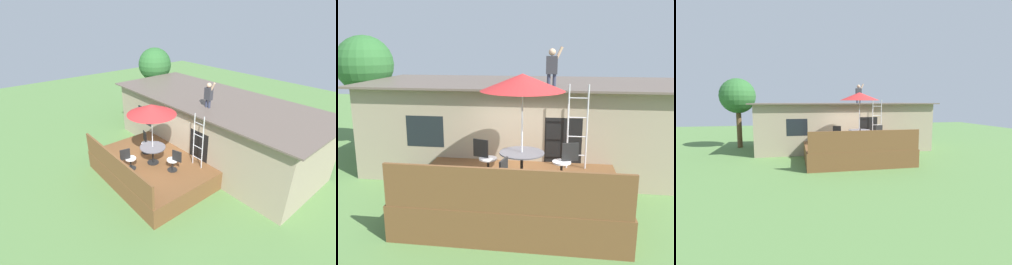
% 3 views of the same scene
% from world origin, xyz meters
% --- Properties ---
extents(ground_plane, '(40.00, 40.00, 0.00)m').
position_xyz_m(ground_plane, '(0.00, 0.00, 0.00)').
color(ground_plane, '#567F42').
extents(house, '(10.50, 4.50, 2.81)m').
position_xyz_m(house, '(-0.00, 3.60, 1.41)').
color(house, gray).
rests_on(house, ground).
extents(deck, '(4.92, 3.51, 0.80)m').
position_xyz_m(deck, '(0.00, 0.00, 0.40)').
color(deck, brown).
rests_on(deck, ground).
extents(deck_railing, '(4.82, 0.08, 0.90)m').
position_xyz_m(deck_railing, '(0.00, -1.70, 1.25)').
color(deck_railing, brown).
rests_on(deck_railing, deck).
extents(patio_table, '(1.04, 1.04, 0.74)m').
position_xyz_m(patio_table, '(0.16, -0.06, 1.39)').
color(patio_table, black).
rests_on(patio_table, deck).
extents(patio_umbrella, '(1.90, 1.90, 2.54)m').
position_xyz_m(patio_umbrella, '(0.16, -0.06, 3.15)').
color(patio_umbrella, silver).
rests_on(patio_umbrella, deck).
extents(step_ladder, '(0.52, 0.04, 2.20)m').
position_xyz_m(step_ladder, '(1.46, 1.19, 1.90)').
color(step_ladder, silver).
rests_on(step_ladder, deck).
extents(person_figure, '(0.47, 0.20, 1.11)m').
position_xyz_m(person_figure, '(0.75, 2.42, 3.42)').
color(person_figure, '#33384C').
rests_on(person_figure, house).
extents(patio_chair_left, '(0.61, 0.44, 0.92)m').
position_xyz_m(patio_chair_left, '(-0.77, 0.24, 1.26)').
color(patio_chair_left, black).
rests_on(patio_chair_left, deck).
extents(patio_chair_right, '(0.61, 0.44, 0.92)m').
position_xyz_m(patio_chair_right, '(1.15, 0.22, 1.26)').
color(patio_chair_right, black).
rests_on(patio_chair_right, deck).
extents(patio_chair_near, '(0.44, 0.61, 0.92)m').
position_xyz_m(patio_chair_near, '(-0.07, -1.07, 1.26)').
color(patio_chair_near, black).
rests_on(patio_chair_near, deck).
extents(backyard_tree, '(2.16, 2.16, 4.33)m').
position_xyz_m(backyard_tree, '(-6.36, 4.98, 3.20)').
color(backyard_tree, brown).
rests_on(backyard_tree, ground).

